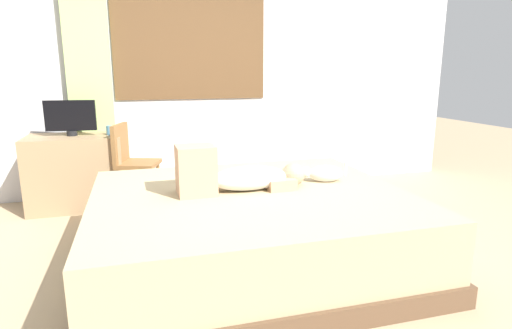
# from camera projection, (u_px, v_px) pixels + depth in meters

# --- Properties ---
(ground_plane) EXTENTS (16.00, 16.00, 0.00)m
(ground_plane) POSITION_uv_depth(u_px,v_px,m) (252.00, 272.00, 2.91)
(ground_plane) COLOR tan
(back_wall_with_window) EXTENTS (6.40, 0.14, 2.90)m
(back_wall_with_window) POSITION_uv_depth(u_px,v_px,m) (199.00, 63.00, 4.71)
(back_wall_with_window) COLOR silver
(back_wall_with_window) RESTS_ON ground
(bed) EXTENTS (2.23, 1.93, 0.53)m
(bed) POSITION_uv_depth(u_px,v_px,m) (250.00, 228.00, 3.00)
(bed) COLOR brown
(bed) RESTS_ON ground
(person_lying) EXTENTS (0.94, 0.28, 0.34)m
(person_lying) POSITION_uv_depth(u_px,v_px,m) (236.00, 175.00, 2.96)
(person_lying) COLOR silver
(person_lying) RESTS_ON bed
(cat) EXTENTS (0.34, 0.19, 0.21)m
(cat) POSITION_uv_depth(u_px,v_px,m) (323.00, 173.00, 3.21)
(cat) COLOR silver
(cat) RESTS_ON bed
(desk) EXTENTS (0.90, 0.56, 0.74)m
(desk) POSITION_uv_depth(u_px,v_px,m) (77.00, 172.00, 4.22)
(desk) COLOR #997A56
(desk) RESTS_ON ground
(tv_monitor) EXTENTS (0.48, 0.10, 0.35)m
(tv_monitor) POSITION_uv_depth(u_px,v_px,m) (70.00, 117.00, 4.10)
(tv_monitor) COLOR black
(tv_monitor) RESTS_ON desk
(cup) EXTENTS (0.07, 0.07, 0.09)m
(cup) POSITION_uv_depth(u_px,v_px,m) (110.00, 130.00, 4.19)
(cup) COLOR teal
(cup) RESTS_ON desk
(chair_by_desk) EXTENTS (0.48, 0.48, 0.86)m
(chair_by_desk) POSITION_uv_depth(u_px,v_px,m) (131.00, 159.00, 4.17)
(chair_by_desk) COLOR brown
(chair_by_desk) RESTS_ON ground
(curtain_left) EXTENTS (0.44, 0.06, 2.64)m
(curtain_left) POSITION_uv_depth(u_px,v_px,m) (89.00, 76.00, 4.32)
(curtain_left) COLOR #ADCC75
(curtain_left) RESTS_ON ground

